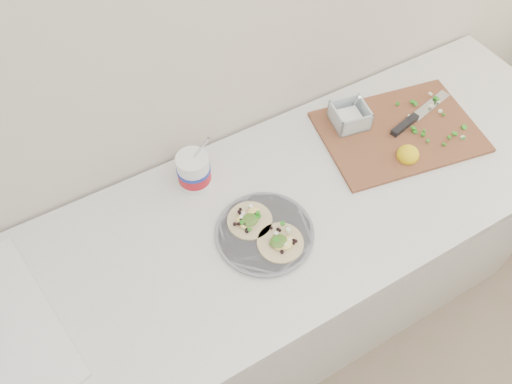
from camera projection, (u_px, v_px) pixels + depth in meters
counter at (230, 301)px, 1.74m from camera, size 2.44×0.66×0.90m
taco_plate at (265, 231)px, 1.36m from camera, size 0.27×0.27×0.04m
tub at (195, 169)px, 1.42m from camera, size 0.10×0.10×0.22m
cutboard at (395, 127)px, 1.58m from camera, size 0.54×0.43×0.08m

